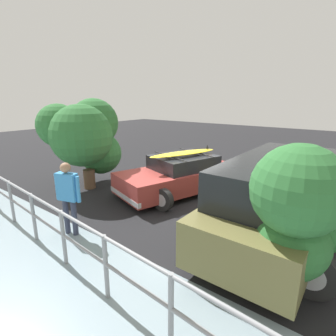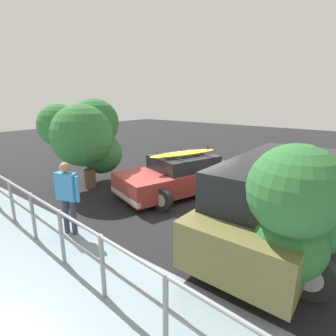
{
  "view_description": "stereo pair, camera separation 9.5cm",
  "coord_description": "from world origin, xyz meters",
  "px_view_note": "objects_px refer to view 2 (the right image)",
  "views": [
    {
      "loc": [
        -4.31,
        6.63,
        2.99
      ],
      "look_at": [
        0.29,
        0.6,
        0.95
      ],
      "focal_mm": 28.0,
      "sensor_mm": 36.0,
      "label": 1
    },
    {
      "loc": [
        -4.39,
        6.57,
        2.99
      ],
      "look_at": [
        0.29,
        0.6,
        0.95
      ],
      "focal_mm": 28.0,
      "sensor_mm": 36.0,
      "label": 2
    }
  ],
  "objects_px": {
    "suv_car": "(277,199)",
    "person_bystander": "(67,192)",
    "bush_near_left": "(84,133)",
    "bush_near_right": "(297,206)",
    "sedan_car": "(180,175)"
  },
  "relations": [
    {
      "from": "bush_near_right",
      "to": "sedan_car",
      "type": "bearing_deg",
      "value": -34.35
    },
    {
      "from": "suv_car",
      "to": "bush_near_left",
      "type": "xyz_separation_m",
      "value": [
        6.1,
        0.43,
        0.94
      ]
    },
    {
      "from": "bush_near_left",
      "to": "person_bystander",
      "type": "bearing_deg",
      "value": 137.69
    },
    {
      "from": "person_bystander",
      "to": "bush_near_left",
      "type": "bearing_deg",
      "value": -42.31
    },
    {
      "from": "person_bystander",
      "to": "bush_near_right",
      "type": "bearing_deg",
      "value": -167.22
    },
    {
      "from": "bush_near_right",
      "to": "suv_car",
      "type": "bearing_deg",
      "value": -67.09
    },
    {
      "from": "sedan_car",
      "to": "bush_near_left",
      "type": "distance_m",
      "value": 3.44
    },
    {
      "from": "person_bystander",
      "to": "bush_near_right",
      "type": "height_order",
      "value": "bush_near_right"
    },
    {
      "from": "sedan_car",
      "to": "person_bystander",
      "type": "height_order",
      "value": "person_bystander"
    },
    {
      "from": "person_bystander",
      "to": "bush_near_left",
      "type": "xyz_separation_m",
      "value": [
        2.39,
        -2.18,
        0.87
      ]
    },
    {
      "from": "suv_car",
      "to": "person_bystander",
      "type": "relative_size",
      "value": 3.04
    },
    {
      "from": "suv_car",
      "to": "bush_near_left",
      "type": "height_order",
      "value": "bush_near_left"
    },
    {
      "from": "sedan_car",
      "to": "suv_car",
      "type": "bearing_deg",
      "value": 161.43
    },
    {
      "from": "person_bystander",
      "to": "bush_near_left",
      "type": "height_order",
      "value": "bush_near_left"
    },
    {
      "from": "suv_car",
      "to": "bush_near_right",
      "type": "bearing_deg",
      "value": 112.91
    }
  ]
}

